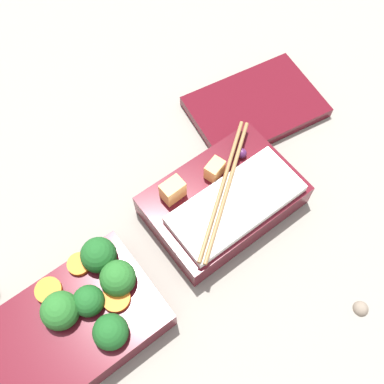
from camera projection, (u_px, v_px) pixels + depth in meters
name	position (u px, v px, depth m)	size (l,w,h in m)	color
ground_plane	(158.00, 273.00, 0.55)	(3.00, 3.00, 0.00)	gray
bento_tray_vegetable	(79.00, 316.00, 0.50)	(0.19, 0.13, 0.07)	#510F19
bento_tray_rice	(224.00, 200.00, 0.57)	(0.19, 0.13, 0.07)	#510F19
bento_lid	(255.00, 107.00, 0.66)	(0.19, 0.12, 0.02)	#510F19
pebble_0	(362.00, 308.00, 0.53)	(0.02, 0.02, 0.02)	#7A6B5B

